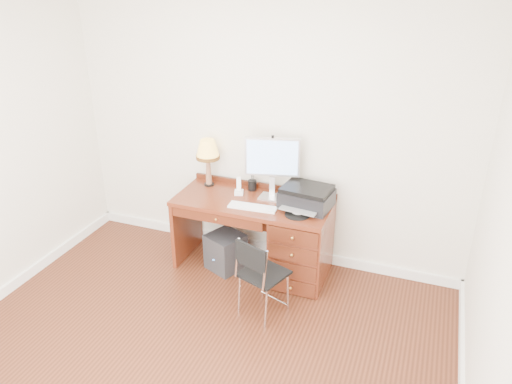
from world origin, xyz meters
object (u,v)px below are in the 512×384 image
at_px(monitor, 273,161).
at_px(equipment_box, 226,251).
at_px(chair, 262,271).
at_px(desk, 284,237).
at_px(leg_lamp, 208,152).
at_px(phone, 239,189).
at_px(printer, 307,197).

bearing_deg(monitor, equipment_box, -162.87).
xyz_separation_m(chair, equipment_box, (-0.59, 0.58, -0.27)).
relative_size(desk, leg_lamp, 3.08).
xyz_separation_m(leg_lamp, chair, (0.89, -0.86, -0.65)).
distance_m(chair, equipment_box, 0.87).
bearing_deg(chair, equipment_box, 155.57).
xyz_separation_m(phone, equipment_box, (-0.08, -0.19, -0.62)).
distance_m(monitor, phone, 0.46).
bearing_deg(chair, phone, 143.97).
bearing_deg(leg_lamp, printer, -6.67).
height_order(monitor, printer, monitor).
relative_size(phone, equipment_box, 0.48).
height_order(printer, leg_lamp, leg_lamp).
distance_m(monitor, equipment_box, 1.05).
distance_m(desk, phone, 0.64).
distance_m(desk, equipment_box, 0.63).
height_order(desk, monitor, monitor).
bearing_deg(printer, equipment_box, -161.80).
height_order(desk, equipment_box, desk).
bearing_deg(phone, equipment_box, -130.53).
xyz_separation_m(leg_lamp, phone, (0.37, -0.10, -0.30)).
relative_size(phone, chair, 0.24).
height_order(desk, phone, phone).
distance_m(printer, equipment_box, 1.02).
xyz_separation_m(monitor, leg_lamp, (-0.70, 0.04, -0.02)).
xyz_separation_m(printer, chair, (-0.17, -0.74, -0.39)).
height_order(printer, chair, printer).
xyz_separation_m(printer, leg_lamp, (-1.06, 0.12, 0.26)).
relative_size(desk, phone, 8.41).
distance_m(desk, chair, 0.69).
relative_size(printer, chair, 0.65).
xyz_separation_m(desk, monitor, (-0.17, 0.14, 0.71)).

